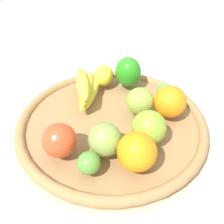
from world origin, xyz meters
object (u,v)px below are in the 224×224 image
at_px(lime_0, 165,92).
at_px(bell_pepper, 128,72).
at_px(orange_0, 170,102).
at_px(banana_bunch, 87,88).
at_px(orange_1, 137,152).
at_px(apple_0, 140,101).
at_px(apple_1, 59,140).
at_px(lime_1, 89,163).
at_px(lemon_0, 104,76).
at_px(apple_3, 149,127).
at_px(apple_2, 105,139).

relative_size(lime_0, bell_pepper, 0.53).
relative_size(lime_0, orange_0, 0.57).
bearing_deg(banana_bunch, lime_0, -105.88).
distance_m(orange_1, apple_0, 0.17).
bearing_deg(apple_1, bell_pepper, -45.17).
xyz_separation_m(banana_bunch, apple_0, (-0.09, -0.12, 0.00)).
relative_size(orange_1, lime_1, 1.71).
height_order(lime_1, bell_pepper, bell_pepper).
distance_m(lime_0, orange_1, 0.24).
distance_m(banana_bunch, orange_1, 0.26).
height_order(lemon_0, orange_0, orange_0).
distance_m(orange_1, apple_1, 0.16).
bearing_deg(apple_0, orange_1, 158.46).
distance_m(lime_0, lime_1, 0.30).
relative_size(orange_1, orange_0, 1.01).
bearing_deg(lime_0, lime_1, 127.64).
bearing_deg(lime_0, apple_0, 113.13).
bearing_deg(bell_pepper, apple_0, 135.86).
relative_size(apple_1, apple_0, 1.05).
xyz_separation_m(apple_3, banana_bunch, (0.19, 0.10, -0.01)).
xyz_separation_m(orange_1, lime_1, (0.01, 0.09, -0.02)).
xyz_separation_m(apple_2, bell_pepper, (0.23, -0.12, 0.01)).
distance_m(apple_2, apple_3, 0.10).
xyz_separation_m(apple_2, lime_0, (0.14, -0.20, -0.01)).
bearing_deg(apple_1, apple_2, -103.01).
relative_size(apple_3, banana_bunch, 0.48).
height_order(banana_bunch, lime_1, banana_bunch).
bearing_deg(orange_0, apple_1, 102.43).
relative_size(apple_3, orange_1, 0.95).
distance_m(apple_2, lime_1, 0.06).
height_order(lemon_0, banana_bunch, banana_bunch).
distance_m(apple_3, lime_1, 0.15).
height_order(apple_2, orange_0, orange_0).
bearing_deg(apple_0, lemon_0, 20.06).
relative_size(apple_2, bell_pepper, 0.83).
bearing_deg(lime_0, lemon_0, 49.96).
bearing_deg(apple_0, apple_2, 133.26).
distance_m(apple_1, apple_0, 0.22).
relative_size(orange_1, apple_0, 1.16).
relative_size(orange_0, bell_pepper, 0.92).
distance_m(lime_1, bell_pepper, 0.32).
height_order(lime_0, lime_1, lime_1).
bearing_deg(orange_1, apple_2, 44.51).
bearing_deg(apple_0, apple_1, 112.89).
relative_size(orange_1, apple_1, 1.10).
bearing_deg(apple_2, apple_0, -46.74).
xyz_separation_m(banana_bunch, lime_1, (-0.24, 0.04, -0.01)).
xyz_separation_m(lime_0, lemon_0, (0.12, 0.14, 0.00)).
distance_m(lemon_0, orange_1, 0.31).
bearing_deg(apple_1, lime_0, -67.04).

